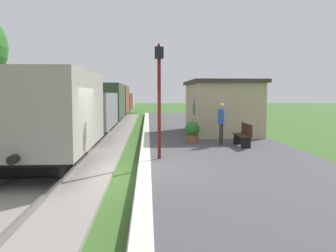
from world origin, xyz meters
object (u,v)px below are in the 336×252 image
(freight_train, at_px, (107,105))
(bench_near_hut, at_px, (244,134))
(person_waiting, at_px, (221,122))
(station_hut, at_px, (221,107))
(potted_planter, at_px, (192,132))
(bench_down_platform, at_px, (206,118))
(lamp_post_near, at_px, (159,79))

(freight_train, xyz_separation_m, bench_near_hut, (6.73, -12.31, -0.83))
(person_waiting, bearing_deg, station_hut, -84.01)
(freight_train, height_order, station_hut, station_hut)
(person_waiting, relative_size, potted_planter, 1.87)
(potted_planter, bearing_deg, station_hut, 63.08)
(station_hut, bearing_deg, bench_down_platform, 90.81)
(station_hut, distance_m, bench_near_hut, 5.12)
(person_waiting, xyz_separation_m, potted_planter, (-1.12, 0.63, -0.46))
(potted_planter, bearing_deg, bench_near_hut, -29.38)
(freight_train, xyz_separation_m, potted_planter, (4.80, -11.22, -0.83))
(freight_train, relative_size, station_hut, 6.76)
(bench_near_hut, relative_size, bench_down_platform, 1.00)
(station_hut, height_order, person_waiting, station_hut)
(station_hut, height_order, bench_down_platform, station_hut)
(bench_near_hut, relative_size, person_waiting, 0.88)
(lamp_post_near, bearing_deg, freight_train, 102.27)
(station_hut, distance_m, bench_down_platform, 4.78)
(person_waiting, distance_m, lamp_post_near, 4.43)
(bench_near_hut, height_order, bench_down_platform, same)
(freight_train, xyz_separation_m, lamp_post_near, (3.26, -15.00, 1.25))
(bench_near_hut, bearing_deg, lamp_post_near, -142.13)
(potted_planter, bearing_deg, person_waiting, -29.42)
(person_waiting, height_order, potted_planter, person_waiting)
(freight_train, bearing_deg, lamp_post_near, -77.73)
(bench_near_hut, xyz_separation_m, lamp_post_near, (-3.47, -2.70, 2.08))
(bench_down_platform, relative_size, lamp_post_near, 0.41)
(bench_near_hut, xyz_separation_m, person_waiting, (-0.82, 0.46, 0.46))
(freight_train, distance_m, potted_planter, 12.23)
(lamp_post_near, bearing_deg, bench_down_platform, 74.40)
(station_hut, relative_size, potted_planter, 6.33)
(bench_down_platform, height_order, person_waiting, person_waiting)
(potted_planter, height_order, lamp_post_near, lamp_post_near)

